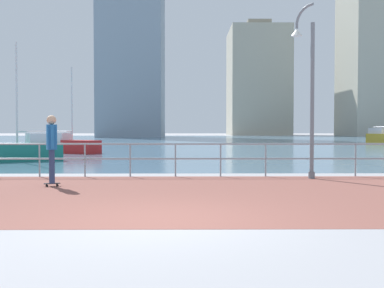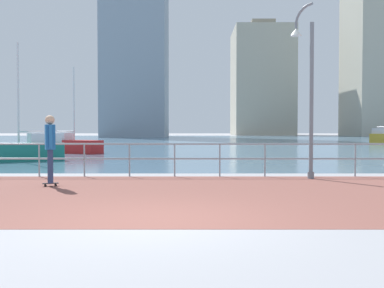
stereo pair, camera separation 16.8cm
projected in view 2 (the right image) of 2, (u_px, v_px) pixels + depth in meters
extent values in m
plane|color=#9E9EA3|center=(189.00, 143.00, 47.45)|extent=(220.00, 220.00, 0.00)
cube|color=brown|center=(171.00, 193.00, 10.56)|extent=(28.00, 7.57, 0.01)
cube|color=slate|center=(190.00, 140.00, 59.32)|extent=(180.00, 88.00, 0.00)
cylinder|color=#8C99A3|center=(42.00, 160.00, 14.35)|extent=(0.05, 0.05, 1.01)
cylinder|color=#8C99A3|center=(87.00, 160.00, 14.34)|extent=(0.05, 0.05, 1.01)
cylinder|color=#8C99A3|center=(132.00, 160.00, 14.34)|extent=(0.05, 0.05, 1.01)
cylinder|color=#8C99A3|center=(177.00, 160.00, 14.33)|extent=(0.05, 0.05, 1.01)
cylinder|color=#8C99A3|center=(222.00, 160.00, 14.32)|extent=(0.05, 0.05, 1.01)
cylinder|color=#8C99A3|center=(267.00, 160.00, 14.32)|extent=(0.05, 0.05, 1.01)
cylinder|color=#8C99A3|center=(312.00, 160.00, 14.31)|extent=(0.05, 0.05, 1.01)
cylinder|color=#8C99A3|center=(358.00, 160.00, 14.31)|extent=(0.05, 0.05, 1.01)
cylinder|color=#8C99A3|center=(177.00, 144.00, 14.31)|extent=(25.20, 0.06, 0.06)
cylinder|color=#8C99A3|center=(177.00, 159.00, 14.33)|extent=(25.20, 0.06, 0.06)
cylinder|color=slate|center=(313.00, 175.00, 13.73)|extent=(0.19, 0.19, 0.20)
cylinder|color=slate|center=(314.00, 101.00, 13.65)|extent=(0.12, 0.12, 4.61)
cylinder|color=slate|center=(312.00, 4.00, 13.62)|extent=(0.19, 0.19, 0.11)
cylinder|color=slate|center=(308.00, 7.00, 13.73)|extent=(0.20, 0.20, 0.15)
cylinder|color=slate|center=(304.00, 10.00, 13.82)|extent=(0.19, 0.19, 0.18)
cylinder|color=slate|center=(301.00, 15.00, 13.90)|extent=(0.17, 0.18, 0.19)
cylinder|color=slate|center=(299.00, 20.00, 13.95)|extent=(0.15, 0.15, 0.19)
cylinder|color=slate|center=(298.00, 25.00, 13.97)|extent=(0.12, 0.12, 0.17)
cone|color=silver|center=(298.00, 32.00, 13.97)|extent=(0.36, 0.36, 0.22)
cylinder|color=black|center=(48.00, 186.00, 11.82)|extent=(0.07, 0.05, 0.06)
cylinder|color=black|center=(48.00, 185.00, 11.89)|extent=(0.07, 0.05, 0.06)
cylinder|color=black|center=(58.00, 185.00, 11.91)|extent=(0.07, 0.05, 0.06)
cylinder|color=black|center=(58.00, 185.00, 11.98)|extent=(0.07, 0.05, 0.06)
cube|color=black|center=(53.00, 183.00, 11.90)|extent=(0.41, 0.25, 0.02)
cylinder|color=navy|center=(53.00, 166.00, 11.81)|extent=(0.17, 0.17, 0.86)
cylinder|color=navy|center=(52.00, 166.00, 11.96)|extent=(0.17, 0.17, 0.86)
cube|color=#236BB2|center=(52.00, 137.00, 11.86)|extent=(0.35, 0.40, 0.64)
cylinder|color=#236BB2|center=(53.00, 137.00, 11.64)|extent=(0.12, 0.12, 0.61)
cylinder|color=#236BB2|center=(52.00, 136.00, 12.07)|extent=(0.12, 0.12, 0.61)
sphere|color=#DBAD89|center=(52.00, 120.00, 11.84)|extent=(0.24, 0.24, 0.24)
cube|color=#B21E1E|center=(77.00, 147.00, 28.26)|extent=(3.79, 2.90, 0.80)
cube|color=silver|center=(63.00, 136.00, 28.82)|extent=(1.56, 1.38, 0.44)
cylinder|color=silver|center=(76.00, 104.00, 28.18)|extent=(0.09, 0.09, 4.43)
cylinder|color=silver|center=(67.00, 131.00, 28.66)|extent=(1.47, 0.92, 0.07)
cube|color=#197266|center=(21.00, 152.00, 21.14)|extent=(3.87, 3.12, 0.83)
cube|color=silver|center=(47.00, 138.00, 21.75)|extent=(1.62, 1.46, 0.46)
cylinder|color=silver|center=(21.00, 93.00, 21.05)|extent=(0.09, 0.09, 4.59)
cylinder|color=silver|center=(40.00, 131.00, 21.57)|extent=(1.49, 1.02, 0.07)
cube|color=#B2AD99|center=(264.00, 83.00, 113.24)|extent=(13.98, 16.67, 25.65)
cube|color=gray|center=(264.00, 26.00, 112.79)|extent=(5.59, 6.67, 2.00)
cube|color=#8493A3|center=(138.00, 16.00, 85.41)|extent=(11.34, 14.48, 44.75)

